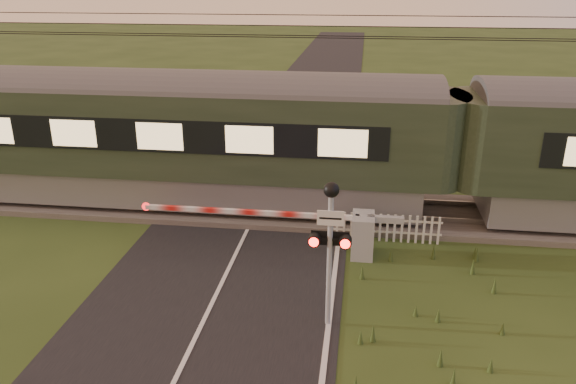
# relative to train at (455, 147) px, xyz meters

# --- Properties ---
(ground) EXTENTS (160.00, 160.00, 0.00)m
(ground) POSITION_rel_train_xyz_m (-6.06, -6.50, -2.34)
(ground) COLOR #293C17
(ground) RESTS_ON ground
(road) EXTENTS (6.00, 140.00, 0.03)m
(road) POSITION_rel_train_xyz_m (-6.05, -6.73, -2.33)
(road) COLOR black
(road) RESTS_ON ground
(track_bed) EXTENTS (140.00, 3.40, 0.39)m
(track_bed) POSITION_rel_train_xyz_m (-6.06, 0.00, -2.28)
(track_bed) COLOR #47423D
(track_bed) RESTS_ON ground
(overhead_wires) EXTENTS (120.00, 0.62, 0.62)m
(overhead_wires) POSITION_rel_train_xyz_m (-6.06, 0.00, 3.38)
(overhead_wires) COLOR black
(overhead_wires) RESTS_ON ground
(train) EXTENTS (44.19, 3.05, 4.12)m
(train) POSITION_rel_train_xyz_m (0.00, 0.00, 0.00)
(train) COLOR slate
(train) RESTS_ON ground
(boom_gate) EXTENTS (7.25, 0.91, 1.21)m
(boom_gate) POSITION_rel_train_xyz_m (-2.97, -2.84, -1.68)
(boom_gate) COLOR gray
(boom_gate) RESTS_ON ground
(crossing_signal) EXTENTS (0.84, 0.35, 3.31)m
(crossing_signal) POSITION_rel_train_xyz_m (-3.34, -6.25, -0.07)
(crossing_signal) COLOR gray
(crossing_signal) RESTS_ON ground
(picket_fence) EXTENTS (3.07, 0.07, 0.84)m
(picket_fence) POSITION_rel_train_xyz_m (-1.94, -1.89, -1.92)
(picket_fence) COLOR silver
(picket_fence) RESTS_ON ground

